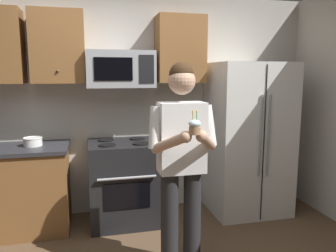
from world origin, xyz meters
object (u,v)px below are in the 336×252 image
microwave (120,69)px  bowl_large_white (33,141)px  cupcake (195,127)px  refrigerator (248,139)px  person (182,156)px  oven_range (124,182)px

microwave → bowl_large_white: bearing=-175.0°
microwave → cupcake: size_ratio=4.26×
microwave → cupcake: microwave is taller
refrigerator → person: (-1.12, -1.01, 0.10)m
microwave → person: (0.38, -1.17, -0.72)m
oven_range → cupcake: cupcake is taller
oven_range → bowl_large_white: bowl_large_white is taller
microwave → person: microwave is taller
cupcake → microwave: bearing=104.2°
refrigerator → bowl_large_white: size_ratio=9.21×
microwave → bowl_large_white: microwave is taller
microwave → cupcake: (0.38, -1.50, -0.43)m
microwave → refrigerator: bearing=-6.0°
cupcake → oven_range: bearing=105.3°
bowl_large_white → cupcake: cupcake is taller
oven_range → refrigerator: refrigerator is taller
oven_range → bowl_large_white: size_ratio=4.77×
refrigerator → cupcake: 1.79m
refrigerator → cupcake: refrigerator is taller
oven_range → cupcake: size_ratio=5.36×
oven_range → microwave: (0.00, 0.12, 1.26)m
microwave → person: 1.43m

